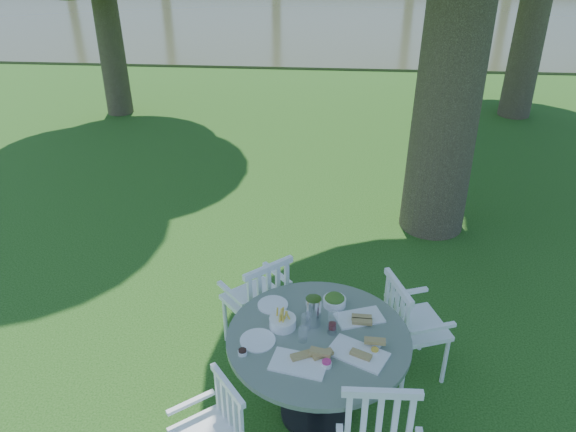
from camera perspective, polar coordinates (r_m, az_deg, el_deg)
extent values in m
plane|color=#133C0C|center=(5.82, -0.16, -8.29)|extent=(140.00, 140.00, 0.00)
cylinder|color=black|center=(4.72, 2.86, -19.16)|extent=(0.56, 0.56, 0.04)
cylinder|color=black|center=(4.44, 2.98, -15.93)|extent=(0.12, 0.12, 0.71)
cylinder|color=slate|center=(4.19, 3.12, -12.30)|extent=(1.35, 1.35, 0.04)
cylinder|color=white|center=(4.96, 15.65, -14.00)|extent=(0.04, 0.04, 0.46)
cylinder|color=white|center=(5.22, 13.47, -11.11)|extent=(0.04, 0.04, 0.46)
cylinder|color=white|center=(4.82, 11.68, -15.01)|extent=(0.04, 0.04, 0.46)
cylinder|color=white|center=(5.08, 9.67, -11.95)|extent=(0.04, 0.04, 0.46)
cube|color=white|center=(4.85, 12.94, -10.76)|extent=(0.57, 0.59, 0.04)
cube|color=white|center=(4.64, 10.94, -9.22)|extent=(0.20, 0.46, 0.47)
cylinder|color=white|center=(5.38, -2.54, -8.76)|extent=(0.04, 0.04, 0.47)
cylinder|color=white|center=(5.21, -6.39, -10.44)|extent=(0.04, 0.04, 0.47)
cylinder|color=white|center=(5.14, -0.08, -10.83)|extent=(0.04, 0.04, 0.47)
cylinder|color=white|center=(4.96, -4.04, -12.69)|extent=(0.04, 0.04, 0.47)
cube|color=white|center=(5.01, -3.34, -8.39)|extent=(0.65, 0.65, 0.04)
cube|color=white|center=(4.73, -1.97, -7.52)|extent=(0.39, 0.35, 0.48)
cylinder|color=white|center=(4.37, -7.15, -20.90)|extent=(0.03, 0.03, 0.41)
cube|color=white|center=(3.95, -6.01, -18.67)|extent=(0.29, 0.36, 0.42)
cube|color=white|center=(3.76, 9.27, -19.73)|extent=(0.50, 0.06, 0.49)
cube|color=white|center=(3.95, 1.10, -14.76)|extent=(0.42, 0.30, 0.01)
cube|color=white|center=(4.05, 7.10, -13.70)|extent=(0.47, 0.39, 0.02)
cube|color=white|center=(4.35, 7.26, -10.21)|extent=(0.40, 0.30, 0.01)
cylinder|color=white|center=(4.13, -3.10, -12.50)|extent=(0.26, 0.26, 0.01)
cylinder|color=white|center=(4.44, -1.55, -9.02)|extent=(0.24, 0.24, 0.01)
cylinder|color=white|center=(4.22, -0.55, -10.76)|extent=(0.20, 0.20, 0.08)
cylinder|color=white|center=(4.44, 4.74, -8.66)|extent=(0.18, 0.18, 0.06)
cylinder|color=silver|center=(4.20, 2.58, -9.66)|extent=(0.12, 0.12, 0.24)
cylinder|color=white|center=(4.14, 4.55, -10.78)|extent=(0.07, 0.07, 0.19)
cylinder|color=white|center=(4.20, 1.83, -10.69)|extent=(0.07, 0.07, 0.12)
cylinder|color=white|center=(4.09, 1.50, -11.94)|extent=(0.07, 0.07, 0.12)
cylinder|color=white|center=(3.94, 3.93, -14.79)|extent=(0.07, 0.07, 0.03)
cylinder|color=white|center=(4.07, 8.80, -13.46)|extent=(0.06, 0.06, 0.03)
cylinder|color=white|center=(4.14, 8.99, -12.64)|extent=(0.07, 0.07, 0.03)
cylinder|color=white|center=(4.03, -4.64, -13.67)|extent=(0.07, 0.07, 0.03)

